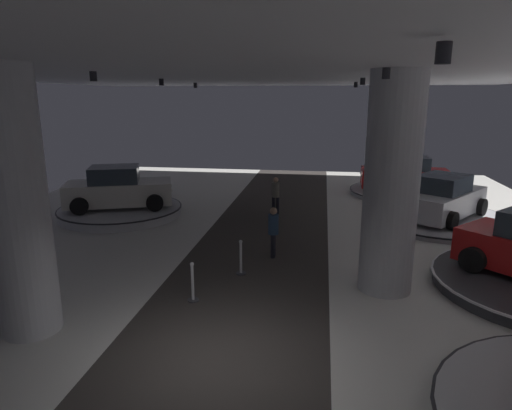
# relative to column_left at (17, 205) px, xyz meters

# --- Properties ---
(ground) EXTENTS (24.00, 44.00, 0.06)m
(ground) POSITION_rel_column_left_xyz_m (4.12, -0.55, -2.77)
(ground) COLOR silver
(ceiling_with_spotlights) EXTENTS (24.00, 44.00, 0.39)m
(ceiling_with_spotlights) POSITION_rel_column_left_xyz_m (4.12, -0.55, 2.80)
(ceiling_with_spotlights) COLOR silver
(column_left) EXTENTS (1.20, 1.20, 5.50)m
(column_left) POSITION_rel_column_left_xyz_m (0.00, 0.00, 0.00)
(column_left) COLOR silver
(column_left) RESTS_ON ground
(column_right) EXTENTS (1.34, 1.34, 5.50)m
(column_right) POSITION_rel_column_left_xyz_m (7.74, 3.26, 0.00)
(column_right) COLOR #ADADB2
(column_right) RESTS_ON ground
(display_platform_deep_right) EXTENTS (5.29, 5.29, 0.24)m
(display_platform_deep_right) POSITION_rel_column_left_xyz_m (10.13, 14.97, -2.61)
(display_platform_deep_right) COLOR #B7B7BC
(display_platform_deep_right) RESTS_ON ground
(display_car_deep_right) EXTENTS (4.29, 2.32, 1.71)m
(display_car_deep_right) POSITION_rel_column_left_xyz_m (10.16, 14.97, -1.75)
(display_car_deep_right) COLOR red
(display_car_deep_right) RESTS_ON display_platform_deep_right
(display_platform_far_left) EXTENTS (5.02, 5.02, 0.38)m
(display_platform_far_left) POSITION_rel_column_left_xyz_m (-2.21, 9.00, -2.54)
(display_platform_far_left) COLOR #B7B7BC
(display_platform_far_left) RESTS_ON ground
(display_car_far_left) EXTENTS (4.56, 3.29, 1.71)m
(display_car_far_left) POSITION_rel_column_left_xyz_m (-2.24, 8.99, -1.61)
(display_car_far_left) COLOR silver
(display_car_far_left) RESTS_ON display_platform_far_left
(display_platform_far_right) EXTENTS (5.69, 5.69, 0.22)m
(display_platform_far_right) POSITION_rel_column_left_xyz_m (10.75, 9.92, -2.62)
(display_platform_far_right) COLOR #B7B7BC
(display_platform_far_right) RESTS_ON ground
(display_car_far_right) EXTENTS (3.97, 4.44, 1.71)m
(display_car_far_right) POSITION_rel_column_left_xyz_m (10.73, 9.90, -1.76)
(display_car_far_right) COLOR silver
(display_car_far_right) RESTS_ON display_platform_far_right
(visitor_walking_near) EXTENTS (0.32, 0.32, 1.59)m
(visitor_walking_near) POSITION_rel_column_left_xyz_m (4.62, 5.13, -1.84)
(visitor_walking_near) COLOR black
(visitor_walking_near) RESTS_ON ground
(visitor_walking_far) EXTENTS (0.32, 0.32, 1.59)m
(visitor_walking_far) POSITION_rel_column_left_xyz_m (4.15, 10.20, -1.84)
(visitor_walking_far) COLOR black
(visitor_walking_far) RESTS_ON ground
(stanchion_a) EXTENTS (0.28, 0.28, 1.01)m
(stanchion_a) POSITION_rel_column_left_xyz_m (3.03, 1.81, -2.38)
(stanchion_a) COLOR #333338
(stanchion_a) RESTS_ON ground
(stanchion_b) EXTENTS (0.28, 0.28, 1.01)m
(stanchion_b) POSITION_rel_column_left_xyz_m (3.88, 3.64, -2.38)
(stanchion_b) COLOR #333338
(stanchion_b) RESTS_ON ground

